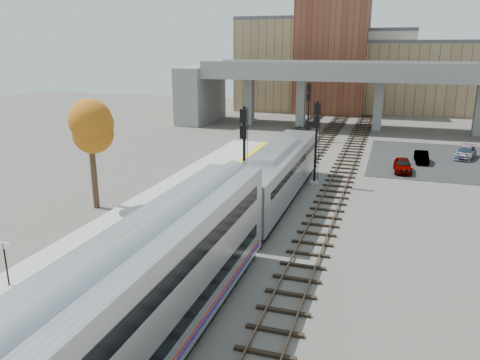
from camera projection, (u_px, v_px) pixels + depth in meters
The scene contains 17 objects.
ground at pixel (222, 248), 27.75m from camera, with size 160.00×160.00×0.00m, color #47423D.
platform at pixel (116, 231), 29.86m from camera, with size 4.50×60.00×0.35m, color #9E9E99.
yellow_strip at pixel (142, 232), 29.24m from camera, with size 0.70×60.00×0.01m, color yellow.
tracks at pixel (284, 190), 38.89m from camera, with size 10.70×95.00×0.25m.
overpass at pixel (364, 89), 65.84m from camera, with size 54.00×12.00×9.50m.
buildings_far at pixel (352, 67), 86.08m from camera, with size 43.00×21.00×20.60m.
parking_lot at pixel (438, 160), 49.20m from camera, with size 14.00×18.00×0.04m, color black.
locomotive at pixel (278, 172), 35.69m from camera, with size 3.02×19.05×4.10m.
coach at pixel (112, 332), 14.87m from camera, with size 3.03×25.00×5.00m.
signal_mast_near at pixel (244, 157), 34.10m from camera, with size 0.60×0.64×7.44m.
signal_mast_mid at pixel (316, 144), 39.58m from camera, with size 0.60×0.64×7.21m.
signal_mast_far at pixel (308, 112), 58.72m from camera, with size 0.60×0.64×7.22m.
station_sign at pixel (5, 255), 22.30m from camera, with size 0.90×0.10×2.27m.
tree at pixel (90, 129), 33.16m from camera, with size 3.60×3.60×7.92m.
car_a at pixel (403, 165), 44.33m from camera, with size 1.57×3.90×1.33m, color #99999E.
car_b at pixel (422, 157), 47.89m from camera, with size 1.24×3.57×1.18m, color #99999E.
car_c at pixel (465, 153), 49.71m from camera, with size 1.76×4.33×1.26m, color #99999E.
Camera 1 is at (8.89, -23.99, 11.54)m, focal length 35.00 mm.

